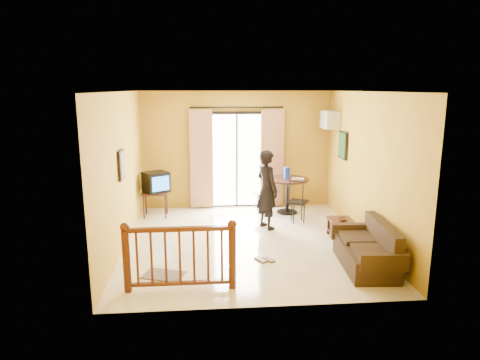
{
  "coord_description": "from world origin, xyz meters",
  "views": [
    {
      "loc": [
        -0.78,
        -7.68,
        2.86
      ],
      "look_at": [
        -0.11,
        0.2,
        1.16
      ],
      "focal_mm": 32.0,
      "sensor_mm": 36.0,
      "label": 1
    }
  ],
  "objects": [
    {
      "name": "stair_balustrade",
      "position": [
        -1.15,
        -1.9,
        0.56
      ],
      "size": [
        1.63,
        0.13,
        1.04
      ],
      "color": "#471E0F",
      "rests_on": "ground"
    },
    {
      "name": "bowl",
      "position": [
        1.85,
        -0.01,
        0.39
      ],
      "size": [
        0.2,
        0.2,
        0.05
      ],
      "primitive_type": "imported",
      "rotation": [
        0.0,
        0.0,
        -0.19
      ],
      "color": "#53361C",
      "rests_on": "coffee_table"
    },
    {
      "name": "sofa",
      "position": [
        1.85,
        -1.35,
        0.28
      ],
      "size": [
        0.82,
        1.6,
        0.74
      ],
      "rotation": [
        0.0,
        0.0,
        -0.07
      ],
      "color": "black",
      "rests_on": "ground"
    },
    {
      "name": "standing_person",
      "position": [
        0.49,
        0.78,
        0.82
      ],
      "size": [
        0.62,
        0.71,
        1.64
      ],
      "primitive_type": "imported",
      "rotation": [
        0.0,
        0.0,
        2.05
      ],
      "color": "black",
      "rests_on": "ground"
    },
    {
      "name": "television",
      "position": [
        -1.87,
        1.8,
        0.8
      ],
      "size": [
        0.67,
        0.65,
        0.45
      ],
      "rotation": [
        0.0,
        0.0,
        0.57
      ],
      "color": "black",
      "rests_on": "tv_table"
    },
    {
      "name": "balcony_door",
      "position": [
        0.0,
        2.43,
        1.19
      ],
      "size": [
        2.25,
        0.14,
        2.46
      ],
      "color": "black",
      "rests_on": "ground"
    },
    {
      "name": "room_shell",
      "position": [
        0.0,
        0.0,
        1.7
      ],
      "size": [
        5.0,
        5.0,
        5.0
      ],
      "color": "white",
      "rests_on": "ground"
    },
    {
      "name": "picture_left",
      "position": [
        -2.22,
        -0.2,
        1.55
      ],
      "size": [
        0.05,
        0.42,
        0.52
      ],
      "color": "black",
      "rests_on": "room_shell"
    },
    {
      "name": "sandals",
      "position": [
        0.21,
        -0.95,
        0.01
      ],
      "size": [
        0.35,
        0.27,
        0.03
      ],
      "color": "#53361C",
      "rests_on": "ground"
    },
    {
      "name": "doormat",
      "position": [
        -1.45,
        -1.4,
        0.01
      ],
      "size": [
        0.7,
        0.57,
        0.02
      ],
      "primitive_type": "cube",
      "rotation": [
        0.0,
        0.0,
        -0.33
      ],
      "color": "#5C5049",
      "rests_on": "ground"
    },
    {
      "name": "dining_table",
      "position": [
        1.13,
        1.84,
        0.65
      ],
      "size": [
        0.98,
        0.98,
        0.82
      ],
      "color": "black",
      "rests_on": "ground"
    },
    {
      "name": "tv_table",
      "position": [
        -1.9,
        1.8,
        0.49
      ],
      "size": [
        0.57,
        0.48,
        0.57
      ],
      "color": "black",
      "rests_on": "ground"
    },
    {
      "name": "dining_chairs",
      "position": [
        0.91,
        1.54,
        0.0
      ],
      "size": [
        1.16,
        1.33,
        0.95
      ],
      "color": "black",
      "rests_on": "ground"
    },
    {
      "name": "ground",
      "position": [
        0.0,
        0.0,
        0.0
      ],
      "size": [
        5.0,
        5.0,
        0.0
      ],
      "primitive_type": "plane",
      "color": "beige",
      "rests_on": "ground"
    },
    {
      "name": "water_jug",
      "position": [
        1.11,
        1.83,
        0.95
      ],
      "size": [
        0.14,
        0.14,
        0.27
      ],
      "primitive_type": "cylinder",
      "color": "#1630D5",
      "rests_on": "dining_table"
    },
    {
      "name": "air_conditioner",
      "position": [
        2.09,
        1.95,
        2.15
      ],
      "size": [
        0.31,
        0.6,
        0.4
      ],
      "color": "silver",
      "rests_on": "room_shell"
    },
    {
      "name": "botanical_print",
      "position": [
        2.22,
        1.3,
        1.65
      ],
      "size": [
        0.05,
        0.5,
        0.6
      ],
      "color": "black",
      "rests_on": "room_shell"
    },
    {
      "name": "coffee_table",
      "position": [
        1.85,
        -0.07,
        0.24
      ],
      "size": [
        0.45,
        0.82,
        0.37
      ],
      "color": "black",
      "rests_on": "ground"
    },
    {
      "name": "serving_tray",
      "position": [
        1.35,
        1.74,
        0.83
      ],
      "size": [
        0.32,
        0.25,
        0.02
      ],
      "primitive_type": "cube",
      "rotation": [
        0.0,
        0.0,
        -0.27
      ],
      "color": "silver",
      "rests_on": "dining_table"
    }
  ]
}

